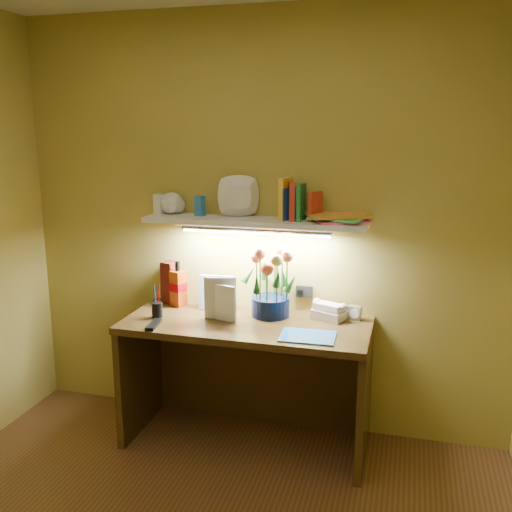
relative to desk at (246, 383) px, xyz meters
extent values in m
cube|color=#33220E|center=(0.00, 0.00, 0.00)|extent=(1.40, 0.60, 0.75)
cube|color=silver|center=(0.59, 0.21, 0.41)|extent=(0.09, 0.06, 0.08)
cube|color=#531610|center=(-0.57, 0.24, 0.50)|extent=(0.11, 0.11, 0.26)
cylinder|color=black|center=(-0.52, -0.06, 0.45)|extent=(0.08, 0.08, 0.15)
cube|color=black|center=(-0.47, -0.21, 0.38)|extent=(0.07, 0.17, 0.02)
cube|color=blue|center=(0.38, -0.15, 0.38)|extent=(0.30, 0.22, 0.01)
imported|color=beige|center=(-0.25, 0.00, 0.50)|extent=(0.19, 0.05, 0.25)
imported|color=white|center=(-0.20, 0.01, 0.48)|extent=(0.15, 0.06, 0.21)
cube|color=white|center=(0.00, 0.18, 0.93)|extent=(1.30, 0.25, 0.03)
imported|color=white|center=(-0.54, 0.17, 0.99)|extent=(0.14, 0.14, 0.10)
imported|color=white|center=(-0.51, 0.17, 0.99)|extent=(0.10, 0.10, 0.09)
imported|color=white|center=(-0.09, 0.18, 0.97)|extent=(0.32, 0.32, 0.06)
cube|color=white|center=(-0.61, 0.22, 1.00)|extent=(0.06, 0.06, 0.12)
cube|color=blue|center=(-0.34, 0.20, 1.00)|extent=(0.07, 0.06, 0.12)
cube|color=red|center=(0.21, 0.19, 1.05)|extent=(0.07, 0.15, 0.22)
cube|color=yellow|center=(0.18, 0.19, 1.06)|extent=(0.05, 0.15, 0.24)
cube|color=#1E4CA9|center=(0.19, 0.19, 1.03)|extent=(0.07, 0.13, 0.18)
cube|color=#207D36|center=(0.27, 0.19, 1.04)|extent=(0.03, 0.13, 0.21)
cube|color=red|center=(0.35, 0.20, 1.02)|extent=(0.07, 0.12, 0.16)
cube|color=#FF56B0|center=(0.50, 0.20, 0.95)|extent=(0.34, 0.30, 0.01)
cube|color=#54D466|center=(0.48, 0.20, 0.96)|extent=(0.33, 0.27, 0.01)
cube|color=orange|center=(0.47, 0.23, 0.97)|extent=(0.41, 0.37, 0.01)
camera|label=1|loc=(0.87, -2.95, 1.45)|focal=40.00mm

